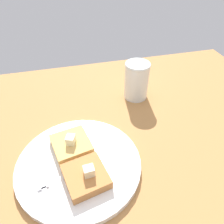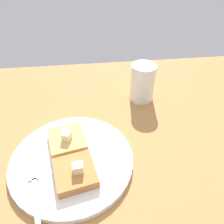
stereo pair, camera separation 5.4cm
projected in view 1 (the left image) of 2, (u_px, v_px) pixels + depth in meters
The scene contains 8 objects.
table_surface at pixel (131, 198), 42.44cm from camera, with size 107.43×107.43×1.83cm, color #A7723E.
plate at pixel (79, 164), 46.44cm from camera, with size 26.34×26.34×1.37cm.
toast_slice_left at pixel (86, 176), 42.35cm from camera, with size 8.13×7.86×2.05cm, color #B3713A.
toast_slice_middle at pixel (71, 145), 48.45cm from camera, with size 8.13×7.86×2.05cm, color tan.
butter_pat_primary at pixel (89, 171), 40.89cm from camera, with size 1.99×1.79×1.99cm, color beige.
butter_pat_secondary at pixel (71, 140), 46.85cm from camera, with size 1.99×1.79×1.99cm, color beige.
fork at pixel (45, 193), 40.60cm from camera, with size 15.93×4.87×0.36cm.
syrup_jar at pixel (136, 82), 63.02cm from camera, with size 7.12×7.12×10.95cm.
Camera 1 is at (-19.78, 8.73, 41.27)cm, focal length 35.00 mm.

